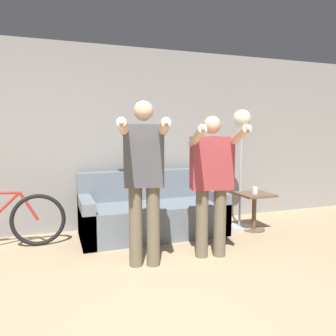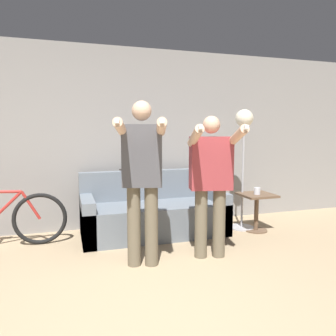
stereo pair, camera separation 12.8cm
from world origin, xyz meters
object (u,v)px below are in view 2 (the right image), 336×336
Objects in this scene: person_right at (211,176)px; cup at (257,191)px; floor_lamp at (244,137)px; couch at (154,214)px; cat at (140,166)px; person_left at (142,173)px; side_table at (257,204)px.

cup is at bearing 45.84° from person_right.
cup is (0.11, -0.21, -0.75)m from floor_lamp.
couch is 0.71m from cat.
person_left is at bearing -159.38° from cup.
cup is (1.52, -0.63, -0.33)m from cat.
person_right is 2.96× the size of side_table.
cat is (-0.50, 1.31, -0.00)m from person_right.
person_left is 3.49× the size of cat.
couch is at bearing -67.86° from cat.
side_table is 5.59× the size of cup.
person_right is at bearing -135.97° from floor_lamp.
cup is (1.40, -0.33, 0.30)m from couch.
side_table is (1.54, -0.60, -0.53)m from cat.
cat is 0.92× the size of side_table.
person_left is 17.98× the size of cup.
person_left is 1.09× the size of person_right.
couch is at bearing 166.55° from cup.
side_table is at bearing -12.09° from couch.
side_table is 0.20m from cup.
cat is 5.14× the size of cup.
couch is 1.47m from cup.
couch is at bearing 123.10° from person_right.
side_table is (1.04, 0.70, -0.53)m from person_right.
person_left is 1.00× the size of floor_lamp.
couch is 1.67m from floor_lamp.
side_table is at bearing 46.56° from person_right.
side_table is (0.13, -0.17, -0.95)m from floor_lamp.
side_table is at bearing 36.16° from person_left.
person_left is 2.03m from side_table.
person_left is at bearing -111.10° from couch.
cat is at bearing 123.43° from person_right.
person_right is 1.33m from floor_lamp.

